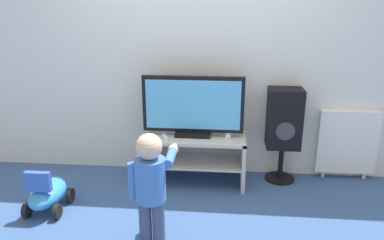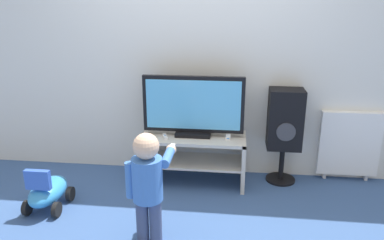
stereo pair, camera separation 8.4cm
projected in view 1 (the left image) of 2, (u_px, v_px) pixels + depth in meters
name	position (u px, v px, depth m)	size (l,w,h in m)	color
ground_plane	(191.00, 192.00, 3.59)	(16.00, 16.00, 0.00)	#38568C
wall_back	(196.00, 48.00, 3.69)	(10.00, 0.06, 2.60)	silver
tv_stand	(193.00, 152.00, 3.71)	(1.03, 0.45, 0.49)	beige
television	(193.00, 107.00, 3.58)	(0.97, 0.20, 0.59)	black
game_console	(228.00, 135.00, 3.62)	(0.05, 0.17, 0.04)	white
remote_primary	(165.00, 137.00, 3.60)	(0.08, 0.13, 0.03)	white
child	(151.00, 180.00, 2.71)	(0.33, 0.49, 0.88)	#3F4C72
speaker_tower	(284.00, 121.00, 3.65)	(0.33, 0.29, 0.95)	black
ride_on_toy	(48.00, 193.00, 3.24)	(0.31, 0.50, 0.42)	#338CD1
radiator	(347.00, 142.00, 3.77)	(0.59, 0.08, 0.72)	white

